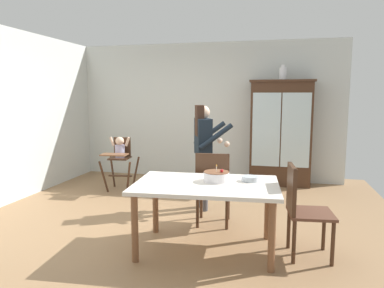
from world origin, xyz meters
name	(u,v)px	position (x,y,z in m)	size (l,w,h in m)	color
ground_plane	(167,220)	(0.00, 0.00, 0.00)	(6.24, 6.24, 0.00)	#93704C
wall_back	(206,111)	(0.00, 2.63, 1.35)	(5.32, 0.06, 2.70)	silver
china_cabinet	(281,133)	(1.46, 2.37, 0.98)	(1.15, 0.48, 1.95)	#422819
ceramic_vase	(283,73)	(1.47, 2.37, 2.07)	(0.13, 0.13, 0.27)	white
high_chair_with_toddler	(120,153)	(-1.29, 1.31, 0.65)	(0.63, 0.73, 0.95)	#422819
adult_person	(204,144)	(0.37, 0.60, 0.97)	(0.64, 0.63, 1.53)	#47474C
dining_table	(206,191)	(0.68, -0.77, 0.65)	(1.59, 1.09, 0.74)	silver
birthday_cake	(216,176)	(0.77, -0.66, 0.79)	(0.28, 0.28, 0.19)	white
serving_bowl	(250,179)	(1.12, -0.57, 0.77)	(0.18, 0.18, 0.06)	#B2BCC6
dining_chair_far_side	(213,184)	(0.63, -0.06, 0.56)	(0.48, 0.48, 0.96)	#422819
dining_chair_right_end	(301,204)	(1.66, -0.70, 0.56)	(0.48, 0.48, 0.96)	#422819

